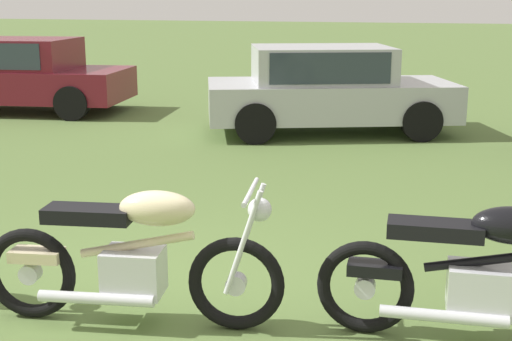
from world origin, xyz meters
TOP-DOWN VIEW (x-y plane):
  - ground_plane at (0.00, 0.00)m, footprint 120.00×120.00m
  - motorcycle_cream at (0.08, -0.16)m, footprint 2.11×0.75m
  - motorcycle_black at (2.35, 0.21)m, footprint 2.07×0.64m
  - car_burgundy at (-6.50, 7.74)m, footprint 4.51×2.46m
  - car_silver at (-0.05, 7.29)m, footprint 4.39×3.11m

SIDE VIEW (x-z plane):
  - ground_plane at x=0.00m, z-range 0.00..0.00m
  - motorcycle_black at x=2.35m, z-range -0.03..0.99m
  - motorcycle_cream at x=0.08m, z-range -0.02..0.99m
  - car_silver at x=-0.05m, z-range 0.08..1.51m
  - car_burgundy at x=-6.50m, z-range 0.12..1.55m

